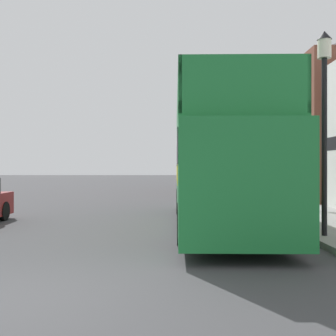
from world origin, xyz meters
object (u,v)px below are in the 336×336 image
parked_car_ahead_of_bus (210,190)px  lamp_post_second (252,130)px  tour_bus (216,169)px  lamp_post_nearest (324,95)px

parked_car_ahead_of_bus → lamp_post_second: lamp_post_second is taller
tour_bus → parked_car_ahead_of_bus: 8.60m
lamp_post_second → tour_bus: bearing=-111.7°
tour_bus → lamp_post_second: (2.42, 6.09, 1.79)m
lamp_post_nearest → parked_car_ahead_of_bus: bearing=98.0°
parked_car_ahead_of_bus → lamp_post_second: size_ratio=0.82×
lamp_post_nearest → lamp_post_second: lamp_post_nearest is taller
tour_bus → lamp_post_second: lamp_post_second is taller
parked_car_ahead_of_bus → lamp_post_second: 4.13m
tour_bus → lamp_post_second: 6.79m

